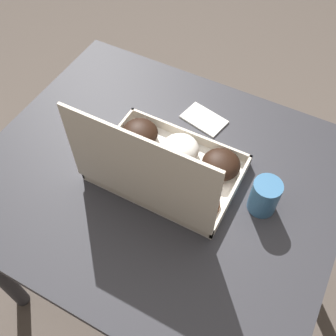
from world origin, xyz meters
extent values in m
plane|color=#564C44|center=(0.00, 0.00, 0.00)|extent=(8.00, 8.00, 0.00)
cube|color=#2D2D33|center=(0.00, 0.00, 0.74)|extent=(1.01, 0.86, 0.03)
cylinder|color=#2D2D33|center=(-0.46, -0.38, 0.36)|extent=(0.06, 0.06, 0.72)
cylinder|color=#2D2D33|center=(0.46, -0.38, 0.36)|extent=(0.06, 0.06, 0.72)
cube|color=silver|center=(-0.02, -0.02, 0.76)|extent=(0.40, 0.27, 0.01)
cube|color=beige|center=(-0.02, -0.15, 0.77)|extent=(0.40, 0.01, 0.03)
cube|color=beige|center=(-0.02, 0.11, 0.77)|extent=(0.40, 0.01, 0.03)
cube|color=beige|center=(-0.21, -0.02, 0.77)|extent=(0.01, 0.27, 0.03)
cube|color=beige|center=(0.18, -0.02, 0.77)|extent=(0.01, 0.27, 0.03)
cube|color=beige|center=(-0.02, 0.12, 0.92)|extent=(0.40, 0.01, 0.26)
ellipsoid|color=black|center=(-0.15, -0.09, 0.79)|extent=(0.11, 0.11, 0.06)
ellipsoid|color=white|center=(-0.02, -0.08, 0.79)|extent=(0.11, 0.11, 0.06)
ellipsoid|color=black|center=(0.11, -0.08, 0.79)|extent=(0.11, 0.11, 0.06)
torus|color=#381E11|center=(-0.15, 0.04, 0.77)|extent=(0.11, 0.11, 0.03)
ellipsoid|color=black|center=(-0.02, 0.05, 0.79)|extent=(0.11, 0.11, 0.05)
ellipsoid|color=#9E6633|center=(0.11, 0.04, 0.79)|extent=(0.11, 0.11, 0.06)
cylinder|color=teal|center=(-0.29, -0.04, 0.80)|extent=(0.07, 0.07, 0.10)
cylinder|color=black|center=(-0.29, -0.04, 0.85)|extent=(0.06, 0.06, 0.01)
cube|color=white|center=(-0.03, -0.25, 0.76)|extent=(0.15, 0.11, 0.01)
camera|label=1|loc=(-0.32, 0.55, 1.67)|focal=42.00mm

